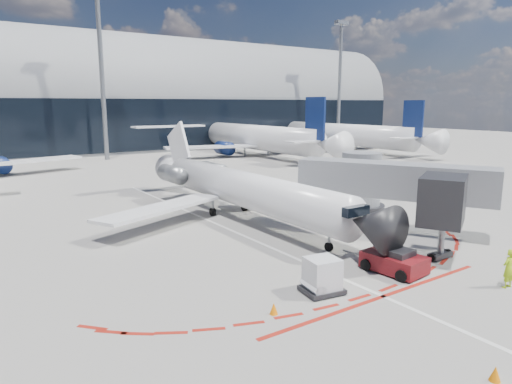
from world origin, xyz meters
TOP-DOWN VIEW (x-y plane):
  - ground at (0.00, 0.00)m, footprint 260.00×260.00m
  - apron_centerline at (0.00, 2.00)m, footprint 0.25×40.00m
  - apron_stop_bar at (0.00, -11.50)m, footprint 14.00×0.25m
  - terminal_building at (0.00, 64.97)m, footprint 150.00×24.15m
  - jet_bridge at (9.79, -3.01)m, footprint 10.03×15.20m
  - light_mast_centre at (5.00, 48.00)m, footprint 0.70×0.70m
  - light_mast_east at (55.00, 48.00)m, footprint 0.70×0.70m
  - regional_jet at (2.45, 5.00)m, footprint 22.90×28.24m
  - pushback_tug at (2.94, -9.70)m, footprint 2.37×4.99m
  - ramp_worker at (5.73, -14.13)m, footprint 0.73×0.50m
  - uld_container at (-2.05, -9.60)m, footprint 2.01×1.79m
  - safety_cone_left at (-5.20, -10.11)m, footprint 0.36×0.36m
  - safety_cone_right at (-2.17, -17.84)m, footprint 0.36×0.36m
  - bg_airliner_1 at (27.86, 40.72)m, footprint 37.12×39.30m
  - bg_airliner_2 at (46.78, 37.85)m, footprint 35.60×37.70m

SIDE VIEW (x-z plane):
  - ground at x=0.00m, z-range 0.00..0.00m
  - apron_centerline at x=0.00m, z-range 0.00..0.01m
  - apron_stop_bar at x=0.00m, z-range 0.00..0.01m
  - safety_cone_left at x=-5.20m, z-range 0.00..0.50m
  - safety_cone_right at x=-2.17m, z-range 0.00..0.51m
  - pushback_tug at x=2.94m, z-range -0.07..1.20m
  - uld_container at x=-2.05m, z-range -0.01..1.68m
  - ramp_worker at x=5.73m, z-range 0.00..1.92m
  - regional_jet at x=2.45m, z-range -1.17..5.90m
  - jet_bridge at x=9.79m, z-range 0.56..5.46m
  - bg_airliner_2 at x=46.78m, z-range 0.00..11.52m
  - bg_airliner_1 at x=27.86m, z-range 0.00..12.01m
  - terminal_building at x=0.00m, z-range -3.48..20.52m
  - light_mast_centre at x=5.00m, z-range 0.00..25.00m
  - light_mast_east at x=55.00m, z-range 0.00..25.00m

